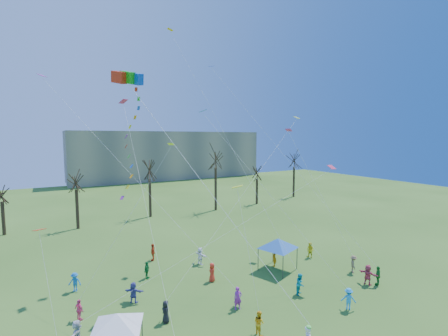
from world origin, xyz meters
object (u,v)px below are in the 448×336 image
canopy_tent_blue (278,243)px  big_box_kite (135,144)px  distant_building (168,155)px  canopy_tent_white (117,321)px

canopy_tent_blue → big_box_kite: bearing=-175.7°
distant_building → big_box_kite: (-29.15, -74.24, 5.24)m
canopy_tent_white → big_box_kite: bearing=60.0°
distant_building → canopy_tent_white: 84.64m
distant_building → big_box_kite: 79.93m
distant_building → canopy_tent_blue: 74.87m
distant_building → canopy_tent_blue: distant_building is taller
big_box_kite → distant_building: bearing=68.6°
distant_building → canopy_tent_white: distant_building is taller
canopy_tent_white → canopy_tent_blue: canopy_tent_blue is taller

